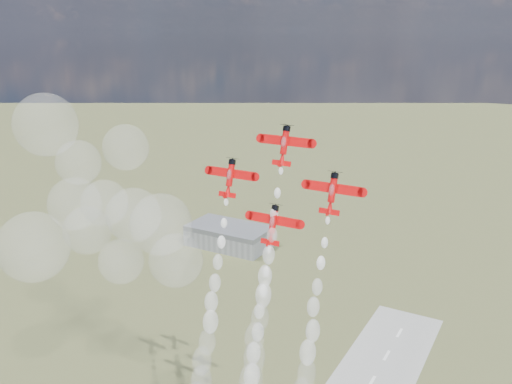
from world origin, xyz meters
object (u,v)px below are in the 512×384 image
object	(u,v)px
hangar	(229,236)
plane_left	(230,177)
plane_lead	(284,145)
plane_right	(332,192)
plane_slot	(273,224)

from	to	relation	value
hangar	plane_left	distance (m)	208.70
hangar	plane_lead	xyz separation A→B (m)	(114.09, -157.01, 97.43)
plane_left	plane_right	world-z (taller)	same
hangar	plane_right	bearing A→B (deg)	-51.46
plane_left	plane_right	size ratio (longest dim) A/B	1.00
plane_right	plane_slot	world-z (taller)	plane_right
plane_left	plane_right	bearing A→B (deg)	0.00
hangar	plane_left	world-z (taller)	plane_left
plane_lead	hangar	bearing A→B (deg)	126.00
plane_slot	plane_right	bearing A→B (deg)	11.57
hangar	plane_lead	bearing A→B (deg)	-54.00
plane_lead	plane_left	xyz separation A→B (m)	(-13.12, -2.69, -8.78)
plane_lead	plane_slot	world-z (taller)	plane_lead
hangar	plane_slot	xyz separation A→B (m)	(114.09, -162.38, 79.86)
plane_lead	plane_right	xyz separation A→B (m)	(13.12, -2.69, -8.78)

